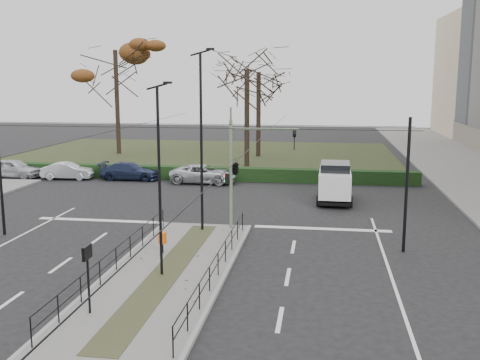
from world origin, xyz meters
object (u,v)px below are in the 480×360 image
Objects in this scene: parked_car_third at (130,171)px; white_van at (335,181)px; parked_car_fourth at (203,174)px; streetlamp_median_far at (202,140)px; parked_car_second at (68,171)px; litter_bin at (162,238)px; parked_car_first at (14,168)px; traffic_light at (237,166)px; bare_tree_center at (259,78)px; rust_tree at (115,50)px; bare_tree_near at (247,77)px; info_panel at (87,260)px; streetlamp_median_near at (160,179)px.

white_van reaches higher than parked_car_third.
parked_car_fourth is at bearing -95.72° from parked_car_third.
streetlamp_median_far is 2.29× the size of parked_car_second.
litter_bin is 24.35m from parked_car_first.
traffic_light is 20.05m from parked_car_second.
litter_bin is 21.52m from parked_car_second.
parked_car_third is at bearing -120.19° from bare_tree_center.
parked_car_fourth is at bearing -50.56° from rust_tree.
parked_car_second is at bearing -148.02° from bare_tree_near.
litter_bin is at bearing -121.60° from white_van.
parked_car_third is 16.36m from white_van.
white_van reaches higher than info_panel.
traffic_light is at bearing 76.11° from streetlamp_median_near.
parked_car_fourth is at bearing 152.17° from white_van.
rust_tree is at bearing -179.30° from bare_tree_center.
parked_car_first is (-17.80, 20.10, -3.15)m from streetlamp_median_near.
parked_car_second is at bearing 165.86° from white_van.
traffic_light is at bearing -117.25° from parked_car_first.
litter_bin is 0.08× the size of bare_tree_near.
bare_tree_near reaches higher than traffic_light.
info_panel reaches higher than parked_car_third.
white_van is at bearing -109.97° from parked_car_third.
parked_car_first is 0.93× the size of white_van.
bare_tree_near reaches higher than parked_car_third.
streetlamp_median_near is 1.89× the size of parked_car_second.
info_panel is 29.11m from parked_car_first.
streetlamp_median_far reaches higher than traffic_light.
parked_car_fourth is at bearing -104.79° from bare_tree_near.
bare_tree_near is at bearing -12.59° from parked_car_fourth.
white_van is (8.13, 18.90, -0.63)m from info_panel.
litter_bin is at bearing -103.11° from streetlamp_median_far.
streetlamp_median_far is (1.46, 10.53, 2.76)m from info_panel.
traffic_light is 2.24m from streetlamp_median_far.
bare_tree_center is at bearing -47.15° from parked_car_second.
parked_car_second is (-13.54, 13.46, -4.03)m from streetlamp_median_far.
litter_bin is 0.08× the size of bare_tree_center.
streetlamp_median_far is at bearing 88.61° from streetlamp_median_near.
parked_car_first is 9.29m from parked_car_third.
streetlamp_median_far is at bearing -165.87° from parked_car_fourth.
parked_car_fourth is at bearing 96.26° from litter_bin.
rust_tree is (-14.66, 34.64, 6.57)m from streetlamp_median_near.
rust_tree is (-13.90, 31.93, 9.67)m from litter_bin.
bare_tree_near reaches higher than litter_bin.
traffic_light is at bearing 74.45° from info_panel.
streetlamp_median_near reaches higher than litter_bin.
bare_tree_center is at bearing 90.92° from streetlamp_median_far.
bare_tree_center is (-7.12, 19.77, 6.42)m from white_van.
streetlamp_median_far is 2.05× the size of parked_car_first.
parked_car_fourth is 0.44× the size of bare_tree_near.
parked_car_third is (-7.76, 17.95, -0.12)m from litter_bin.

